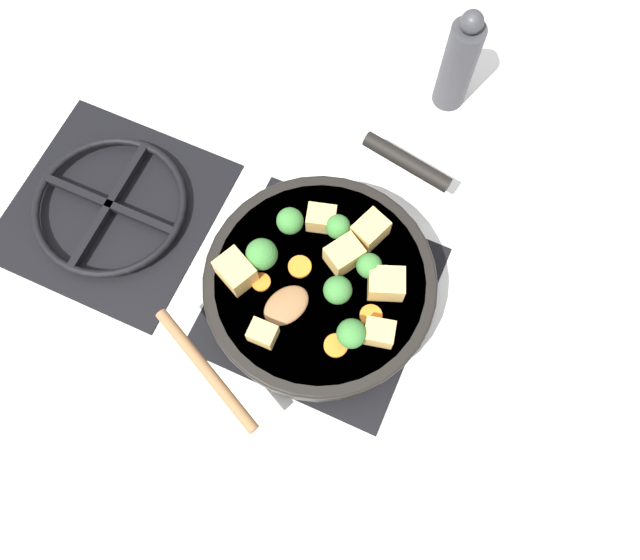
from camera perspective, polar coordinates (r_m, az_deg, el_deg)
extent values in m
plane|color=silver|center=(0.94, 0.00, -1.67)|extent=(2.40, 2.40, 0.00)
cube|color=black|center=(0.94, 0.00, -1.60)|extent=(0.31, 0.31, 0.01)
torus|color=black|center=(0.93, 0.00, -1.30)|extent=(0.24, 0.24, 0.01)
cube|color=black|center=(0.93, 0.00, -1.30)|extent=(0.01, 0.23, 0.01)
cube|color=black|center=(0.93, 0.00, -1.30)|extent=(0.23, 0.01, 0.01)
cube|color=black|center=(1.05, -18.42, 6.14)|extent=(0.31, 0.31, 0.01)
torus|color=black|center=(1.03, -18.69, 6.52)|extent=(0.24, 0.24, 0.01)
cube|color=black|center=(1.03, -18.69, 6.52)|extent=(0.01, 0.23, 0.01)
cube|color=black|center=(1.03, -18.69, 6.52)|extent=(0.23, 0.01, 0.01)
cylinder|color=black|center=(0.89, 0.00, -0.61)|extent=(0.32, 0.32, 0.06)
cylinder|color=brown|center=(0.89, 0.00, -0.53)|extent=(0.29, 0.29, 0.05)
torus|color=black|center=(0.87, 0.00, -0.09)|extent=(0.33, 0.33, 0.01)
cylinder|color=black|center=(0.96, 7.95, 10.66)|extent=(0.05, 0.15, 0.02)
ellipsoid|color=brown|center=(0.85, -3.11, -2.34)|extent=(0.08, 0.07, 0.01)
cylinder|color=brown|center=(0.84, -10.38, -8.08)|extent=(0.10, 0.19, 0.02)
cube|color=tan|center=(0.88, 0.12, 5.67)|extent=(0.04, 0.05, 0.03)
cube|color=tan|center=(0.85, 6.07, -0.33)|extent=(0.05, 0.06, 0.04)
cube|color=tan|center=(0.83, 5.42, -4.81)|extent=(0.04, 0.05, 0.03)
cube|color=tan|center=(0.86, 2.23, 2.32)|extent=(0.06, 0.06, 0.04)
cube|color=tan|center=(0.83, -5.26, -4.88)|extent=(0.03, 0.04, 0.03)
cube|color=tan|center=(0.87, 4.61, 4.55)|extent=(0.06, 0.05, 0.04)
cube|color=tan|center=(0.85, -7.72, 0.78)|extent=(0.06, 0.06, 0.04)
cylinder|color=#709956|center=(0.89, -2.70, 4.88)|extent=(0.01, 0.01, 0.01)
sphere|color=#387533|center=(0.87, -2.76, 5.42)|extent=(0.04, 0.04, 0.04)
cylinder|color=#709956|center=(0.88, 1.61, 4.39)|extent=(0.01, 0.01, 0.01)
sphere|color=#387533|center=(0.87, 1.65, 4.89)|extent=(0.03, 0.03, 0.03)
cylinder|color=#709956|center=(0.87, -5.22, 1.82)|extent=(0.01, 0.01, 0.01)
sphere|color=#387533|center=(0.85, -5.35, 2.36)|extent=(0.04, 0.04, 0.04)
cylinder|color=#709956|center=(0.84, 2.83, -5.26)|extent=(0.01, 0.01, 0.01)
sphere|color=#387533|center=(0.82, 2.90, -4.91)|extent=(0.04, 0.04, 0.04)
cylinder|color=#709956|center=(0.85, 1.59, -1.35)|extent=(0.01, 0.01, 0.01)
sphere|color=#387533|center=(0.83, 1.63, -0.92)|extent=(0.04, 0.04, 0.04)
cylinder|color=#709956|center=(0.86, 4.41, 0.87)|extent=(0.01, 0.01, 0.01)
sphere|color=#387533|center=(0.85, 4.51, 1.31)|extent=(0.04, 0.04, 0.04)
cylinder|color=orange|center=(0.85, 4.68, -3.26)|extent=(0.03, 0.03, 0.01)
cylinder|color=orange|center=(0.87, -1.86, 1.22)|extent=(0.03, 0.03, 0.01)
cylinder|color=orange|center=(0.84, 1.45, -6.01)|extent=(0.03, 0.03, 0.01)
cylinder|color=orange|center=(0.86, -5.41, -0.19)|extent=(0.03, 0.03, 0.01)
cylinder|color=#333338|center=(1.06, 12.48, 18.53)|extent=(0.05, 0.05, 0.17)
sphere|color=#333338|center=(0.99, 13.73, 21.95)|extent=(0.03, 0.03, 0.03)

